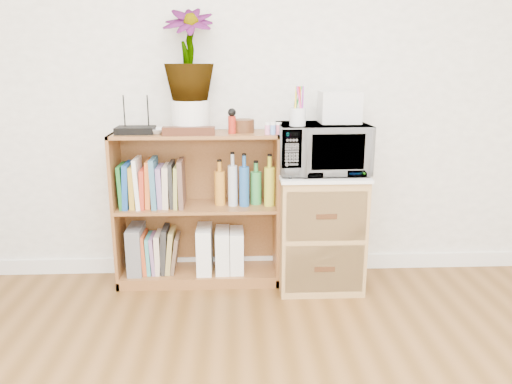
{
  "coord_description": "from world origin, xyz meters",
  "views": [
    {
      "loc": [
        -0.12,
        -0.87,
        1.36
      ],
      "look_at": [
        0.01,
        1.95,
        0.62
      ],
      "focal_mm": 35.0,
      "sensor_mm": 36.0,
      "label": 1
    }
  ],
  "objects": [
    {
      "name": "magazine_holder_mid",
      "position": [
        -0.2,
        2.09,
        0.21
      ],
      "size": [
        0.09,
        0.22,
        0.27
      ],
      "primitive_type": "cube",
      "color": "white",
      "rests_on": "bookshelf"
    },
    {
      "name": "potted_plant",
      "position": [
        -0.38,
        2.12,
        1.4
      ],
      "size": [
        0.29,
        0.29,
        0.52
      ],
      "primitive_type": "imported",
      "color": "#437D32",
      "rests_on": "plant_pot"
    },
    {
      "name": "microwave",
      "position": [
        0.4,
        2.02,
        0.86
      ],
      "size": [
        0.54,
        0.37,
        0.29
      ],
      "primitive_type": "imported",
      "rotation": [
        0.0,
        0.0,
        0.04
      ],
      "color": "white",
      "rests_on": "wicker_unit"
    },
    {
      "name": "trinket_box",
      "position": [
        -0.38,
        2.0,
        0.97
      ],
      "size": [
        0.3,
        0.07,
        0.05
      ],
      "primitive_type": "cube",
      "color": "#3C1B10",
      "rests_on": "bookshelf"
    },
    {
      "name": "small_appliance",
      "position": [
        0.5,
        2.06,
        1.1
      ],
      "size": [
        0.23,
        0.19,
        0.18
      ],
      "primitive_type": "cube",
      "color": "silver",
      "rests_on": "microwave"
    },
    {
      "name": "white_bowl",
      "position": [
        -0.58,
        2.07,
        0.97
      ],
      "size": [
        0.13,
        0.13,
        0.03
      ],
      "primitive_type": "imported",
      "color": "silver",
      "rests_on": "bookshelf"
    },
    {
      "name": "paint_jars",
      "position": [
        0.11,
        2.01,
        0.98
      ],
      "size": [
        0.12,
        0.04,
        0.06
      ],
      "primitive_type": "cube",
      "color": "pink",
      "rests_on": "bookshelf"
    },
    {
      "name": "liquor_bottles",
      "position": [
        -0.02,
        2.1,
        0.65
      ],
      "size": [
        0.45,
        0.07,
        0.32
      ],
      "color": "#C17A24",
      "rests_on": "bookshelf"
    },
    {
      "name": "kokeshi_doll",
      "position": [
        -0.13,
        2.06,
        1.0
      ],
      "size": [
        0.04,
        0.04,
        0.1
      ],
      "primitive_type": "cylinder",
      "color": "#9F2013",
      "rests_on": "bookshelf"
    },
    {
      "name": "magazine_holder_left",
      "position": [
        -0.31,
        2.09,
        0.22
      ],
      "size": [
        0.09,
        0.23,
        0.29
      ],
      "primitive_type": "cube",
      "color": "white",
      "rests_on": "bookshelf"
    },
    {
      "name": "magazine_holder_right",
      "position": [
        -0.11,
        2.09,
        0.2
      ],
      "size": [
        0.08,
        0.21,
        0.27
      ],
      "primitive_type": "cube",
      "color": "white",
      "rests_on": "bookshelf"
    },
    {
      "name": "skirting_board",
      "position": [
        0.0,
        2.24,
        0.05
      ],
      "size": [
        4.0,
        0.02,
        0.1
      ],
      "primitive_type": "cube",
      "color": "white",
      "rests_on": "ground"
    },
    {
      "name": "wooden_bowl",
      "position": [
        -0.06,
        2.11,
        0.99
      ],
      "size": [
        0.13,
        0.13,
        0.08
      ],
      "primitive_type": "cylinder",
      "color": "#3B2410",
      "rests_on": "bookshelf"
    },
    {
      "name": "file_box",
      "position": [
        -0.74,
        2.1,
        0.22
      ],
      "size": [
        0.09,
        0.24,
        0.3
      ],
      "primitive_type": "cube",
      "color": "slate",
      "rests_on": "bookshelf"
    },
    {
      "name": "lower_books",
      "position": [
        -0.59,
        2.1,
        0.2
      ],
      "size": [
        0.24,
        0.19,
        0.29
      ],
      "color": "#C94E23",
      "rests_on": "bookshelf"
    },
    {
      "name": "bookshelf",
      "position": [
        -0.35,
        2.1,
        0.47
      ],
      "size": [
        1.0,
        0.3,
        0.95
      ],
      "primitive_type": "cube",
      "color": "brown",
      "rests_on": "ground"
    },
    {
      "name": "plant_pot",
      "position": [
        -0.38,
        2.12,
        1.05
      ],
      "size": [
        0.22,
        0.22,
        0.19
      ],
      "primitive_type": "cylinder",
      "color": "white",
      "rests_on": "bookshelf"
    },
    {
      "name": "wicker_unit",
      "position": [
        0.4,
        2.02,
        0.35
      ],
      "size": [
        0.5,
        0.45,
        0.7
      ],
      "primitive_type": "cube",
      "color": "#9E7542",
      "rests_on": "ground"
    },
    {
      "name": "cookbooks",
      "position": [
        -0.62,
        2.1,
        0.64
      ],
      "size": [
        0.39,
        0.2,
        0.3
      ],
      "color": "#1B6725",
      "rests_on": "bookshelf"
    },
    {
      "name": "router",
      "position": [
        -0.7,
        2.08,
        0.97
      ],
      "size": [
        0.22,
        0.15,
        0.04
      ],
      "primitive_type": "cube",
      "color": "black",
      "rests_on": "bookshelf"
    },
    {
      "name": "pen_cup",
      "position": [
        0.24,
        1.93,
        1.06
      ],
      "size": [
        0.09,
        0.09,
        0.1
      ],
      "primitive_type": "cylinder",
      "color": "silver",
      "rests_on": "microwave"
    }
  ]
}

